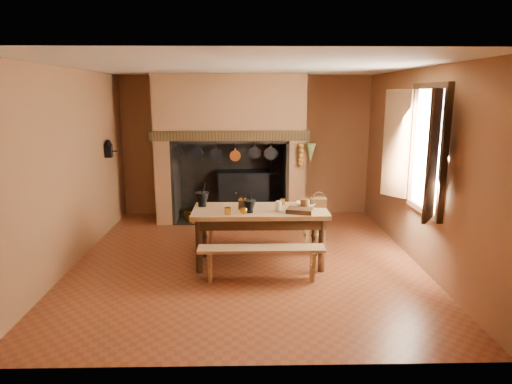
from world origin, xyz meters
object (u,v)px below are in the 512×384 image
at_px(work_table, 260,218).
at_px(mixing_bowl, 306,205).
at_px(wicker_basket, 318,202).
at_px(coffee_grinder, 243,203).
at_px(bench_front, 261,256).
at_px(iron_range, 244,193).

distance_m(work_table, mixing_bowl, 0.69).
bearing_deg(wicker_basket, coffee_grinder, -174.33).
height_order(mixing_bowl, wicker_basket, wicker_basket).
xyz_separation_m(bench_front, mixing_bowl, (0.67, 0.72, 0.51)).
distance_m(coffee_grinder, wicker_basket, 1.10).
xyz_separation_m(iron_range, work_table, (0.24, -2.63, 0.21)).
bearing_deg(work_table, mixing_bowl, 7.99).
xyz_separation_m(iron_range, bench_front, (0.24, -3.26, -0.13)).
xyz_separation_m(work_table, coffee_grinder, (-0.24, 0.02, 0.21)).
bearing_deg(coffee_grinder, mixing_bowl, 3.75).
relative_size(work_table, coffee_grinder, 9.38).
bearing_deg(coffee_grinder, bench_front, -70.37).
height_order(iron_range, bench_front, iron_range).
relative_size(iron_range, work_table, 0.84).
xyz_separation_m(coffee_grinder, mixing_bowl, (0.91, 0.07, -0.04)).
distance_m(iron_range, coffee_grinder, 2.64).
height_order(coffee_grinder, wicker_basket, wicker_basket).
bearing_deg(iron_range, coffee_grinder, -90.14).
bearing_deg(work_table, iron_range, 95.13).
bearing_deg(work_table, wicker_basket, 8.23).
relative_size(mixing_bowl, wicker_basket, 1.27).
relative_size(work_table, wicker_basket, 8.39).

